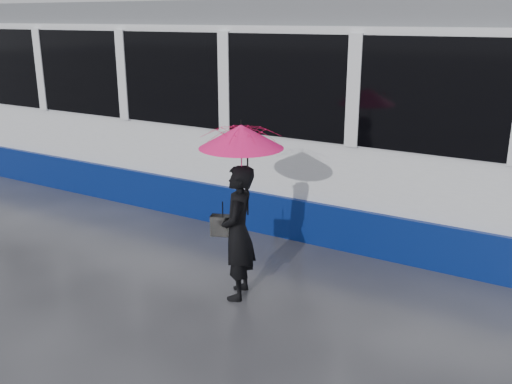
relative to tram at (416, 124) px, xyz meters
The scene contains 6 objects.
ground 3.90m from the tram, 135.08° to the right, with size 90.00×90.00×0.00m, color #28282D.
rails 2.99m from the tram, behind, with size 34.00×1.51×0.02m.
tram is the anchor object (origin of this frame).
woman 3.40m from the tram, 108.69° to the right, with size 0.57×0.37×1.57m, color black.
umbrella 3.28m from the tram, 107.87° to the right, with size 1.19×1.19×1.06m.
handbag 3.45m from the tram, 112.37° to the right, with size 0.30×0.22×0.42m.
Camera 1 is at (4.73, -5.66, 3.11)m, focal length 40.00 mm.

